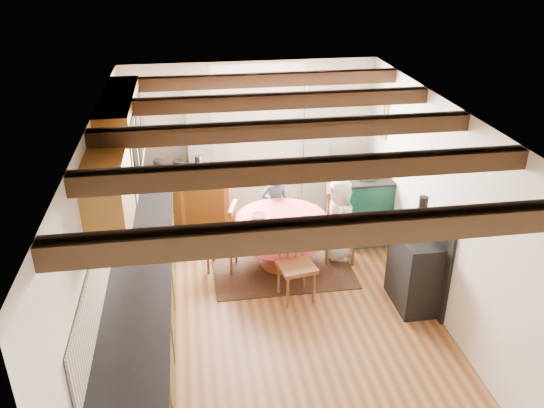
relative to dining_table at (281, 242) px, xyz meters
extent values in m
cube|color=#9B6536|center=(-0.20, -1.28, -0.36)|extent=(3.60, 5.50, 0.00)
cube|color=white|center=(-0.20, -1.28, 2.04)|extent=(3.60, 5.50, 0.00)
cube|color=silver|center=(-0.20, 1.47, 0.84)|extent=(3.60, 0.00, 2.40)
cube|color=silver|center=(-2.00, -1.28, 0.84)|extent=(0.00, 5.50, 2.40)
cube|color=silver|center=(1.60, -1.28, 0.84)|extent=(0.00, 5.50, 2.40)
cube|color=black|center=(-0.20, -3.28, 1.95)|extent=(3.60, 0.16, 0.16)
cube|color=black|center=(-0.20, -2.28, 1.95)|extent=(3.60, 0.16, 0.16)
cube|color=black|center=(-0.20, -1.28, 1.95)|extent=(3.60, 0.16, 0.16)
cube|color=black|center=(-0.20, -0.28, 1.95)|extent=(3.60, 0.16, 0.16)
cube|color=black|center=(-0.20, 0.72, 1.95)|extent=(3.60, 0.16, 0.16)
cube|color=beige|center=(-1.98, -0.98, 0.84)|extent=(0.02, 4.50, 0.55)
cube|color=beige|center=(-1.20, 1.45, 0.84)|extent=(1.40, 0.02, 0.55)
cube|color=#975F1D|center=(-1.70, -1.28, 0.08)|extent=(0.60, 5.30, 0.88)
cube|color=#975F1D|center=(-1.25, 1.17, 0.08)|extent=(1.30, 0.60, 0.88)
cube|color=black|center=(-1.68, -1.28, 0.54)|extent=(0.64, 5.30, 0.04)
cube|color=black|center=(-1.25, 1.15, 0.54)|extent=(1.30, 0.64, 0.04)
cube|color=#975F1D|center=(-1.83, -0.08, 1.59)|extent=(0.34, 1.80, 0.90)
cube|color=#975F1D|center=(-1.83, -1.58, 1.54)|extent=(0.34, 0.90, 0.70)
cube|color=white|center=(-0.10, 1.45, 1.24)|extent=(1.34, 0.03, 1.54)
cube|color=white|center=(-0.10, 1.46, 1.24)|extent=(1.20, 0.01, 1.40)
cube|color=beige|center=(-0.95, 1.37, 0.74)|extent=(0.35, 0.10, 2.10)
cube|color=beige|center=(0.75, 1.37, 0.74)|extent=(0.35, 0.10, 2.10)
cylinder|color=black|center=(-0.10, 1.37, 1.84)|extent=(2.00, 0.03, 0.03)
cube|color=gold|center=(1.57, 1.02, 1.34)|extent=(0.04, 0.50, 0.60)
cylinder|color=silver|center=(0.85, 1.44, 1.34)|extent=(0.30, 0.02, 0.30)
cube|color=#45271B|center=(0.00, 0.00, -0.35)|extent=(1.81, 1.41, 0.01)
imported|color=#334551|center=(0.03, 0.69, 0.19)|extent=(0.42, 0.29, 1.09)
imported|color=silver|center=(0.79, 0.10, 0.22)|extent=(0.53, 0.65, 1.15)
imported|color=silver|center=(0.02, -0.23, 0.38)|extent=(0.28, 0.28, 0.05)
imported|color=silver|center=(-0.30, 0.02, 0.39)|extent=(0.24, 0.24, 0.06)
imported|color=silver|center=(0.26, -0.20, 0.40)|extent=(0.13, 0.13, 0.10)
cylinder|color=#262628|center=(-1.54, 1.12, 0.69)|extent=(0.14, 0.14, 0.24)
cylinder|color=#262628|center=(-1.27, 1.21, 0.65)|extent=(0.16, 0.16, 0.18)
cylinder|color=#262628|center=(-1.00, 1.15, 0.69)|extent=(0.09, 0.09, 0.25)
camera|label=1|loc=(-1.09, -6.17, 3.59)|focal=36.52mm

